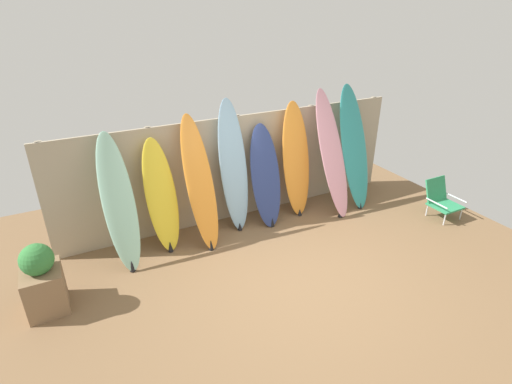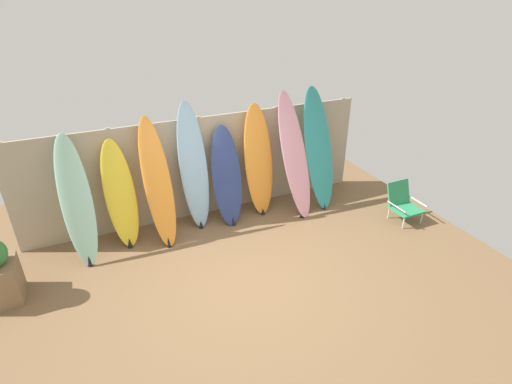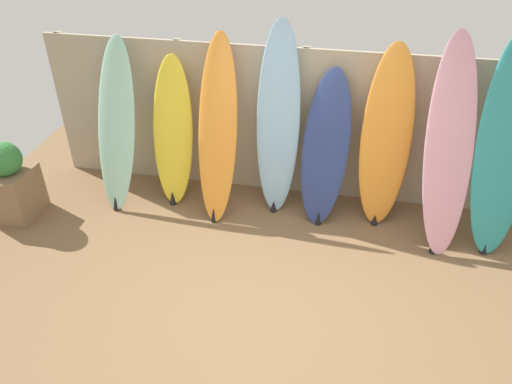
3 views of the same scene
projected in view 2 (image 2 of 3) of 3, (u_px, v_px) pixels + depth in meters
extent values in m
plane|color=brown|center=(248.00, 275.00, 5.79)|extent=(7.68, 7.68, 0.00)
cube|color=tan|center=(202.00, 167.00, 6.98)|extent=(6.08, 0.04, 1.80)
cylinder|color=gray|center=(17.00, 199.00, 5.96)|extent=(0.10, 0.10, 1.80)
cylinder|color=gray|center=(117.00, 181.00, 6.49)|extent=(0.10, 0.10, 1.80)
cylinder|color=gray|center=(202.00, 166.00, 7.01)|extent=(0.10, 0.10, 1.80)
cylinder|color=gray|center=(275.00, 154.00, 7.54)|extent=(0.10, 0.10, 1.80)
cylinder|color=gray|center=(338.00, 142.00, 8.06)|extent=(0.10, 0.10, 1.80)
ellipsoid|color=#9ED6BC|center=(76.00, 201.00, 5.82)|extent=(0.46, 0.81, 1.89)
cone|color=black|center=(89.00, 261.00, 5.94)|extent=(0.08, 0.08, 0.17)
ellipsoid|color=yellow|center=(120.00, 194.00, 6.18)|extent=(0.50, 0.58, 1.71)
cone|color=black|center=(130.00, 243.00, 6.35)|extent=(0.08, 0.08, 0.17)
ellipsoid|color=orange|center=(158.00, 183.00, 6.22)|extent=(0.48, 0.82, 1.99)
cone|color=black|center=(169.00, 242.00, 6.37)|extent=(0.08, 0.08, 0.17)
ellipsoid|color=#8CB7D6|center=(194.00, 167.00, 6.57)|extent=(0.51, 0.51, 2.15)
cone|color=black|center=(201.00, 224.00, 6.87)|extent=(0.08, 0.08, 0.13)
ellipsoid|color=navy|center=(227.00, 176.00, 6.80)|extent=(0.57, 0.66, 1.67)
cone|color=black|center=(233.00, 221.00, 6.94)|extent=(0.08, 0.08, 0.15)
ellipsoid|color=orange|center=(259.00, 161.00, 7.00)|extent=(0.55, 0.48, 1.98)
cone|color=black|center=(263.00, 211.00, 7.27)|extent=(0.08, 0.08, 0.12)
ellipsoid|color=pink|center=(295.00, 155.00, 7.02)|extent=(0.60, 0.94, 2.14)
cone|color=black|center=(302.00, 214.00, 7.18)|extent=(0.08, 0.08, 0.13)
ellipsoid|color=teal|center=(319.00, 149.00, 7.25)|extent=(0.60, 0.81, 2.16)
cone|color=black|center=(324.00, 206.00, 7.45)|extent=(0.08, 0.08, 0.13)
cylinder|color=silver|center=(404.00, 223.00, 6.84)|extent=(0.02, 0.02, 0.22)
cylinder|color=silver|center=(422.00, 218.00, 6.99)|extent=(0.02, 0.02, 0.22)
cylinder|color=silver|center=(389.00, 213.00, 7.14)|extent=(0.02, 0.02, 0.22)
cylinder|color=silver|center=(406.00, 208.00, 7.29)|extent=(0.02, 0.02, 0.22)
cube|color=#2D8C59|center=(406.00, 209.00, 7.01)|extent=(0.48, 0.44, 0.03)
cube|color=#2D8C59|center=(399.00, 193.00, 7.11)|extent=(0.46, 0.18, 0.43)
cylinder|color=silver|center=(396.00, 207.00, 6.87)|extent=(0.02, 0.44, 0.02)
cylinder|color=silver|center=(418.00, 201.00, 7.05)|extent=(0.02, 0.44, 0.02)
cube|color=#846647|center=(1.00, 282.00, 5.23)|extent=(0.45, 0.53, 0.57)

